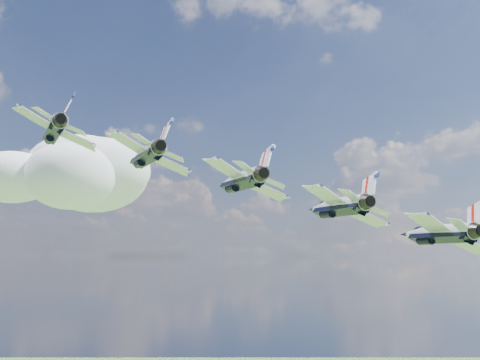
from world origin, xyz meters
TOP-DOWN VIEW (x-y plane):
  - cloud_far at (38.90, 208.99)m, footprint 68.32×53.68m
  - jet_0 at (-30.03, 16.85)m, footprint 13.73×16.47m
  - jet_1 at (-21.56, 9.98)m, footprint 13.73×16.47m
  - jet_2 at (-13.10, 3.10)m, footprint 13.73×16.47m
  - jet_3 at (-4.63, -3.77)m, footprint 13.73×16.47m
  - jet_4 at (3.83, -10.64)m, footprint 13.73×16.47m

SIDE VIEW (x-z plane):
  - jet_4 at x=3.83m, z-range 149.39..157.38m
  - jet_3 at x=-4.63m, z-range 152.42..160.41m
  - jet_2 at x=-13.10m, z-range 155.45..163.44m
  - jet_1 at x=-21.56m, z-range 158.47..166.46m
  - jet_0 at x=-30.03m, z-range 161.50..169.49m
  - cloud_far at x=38.90m, z-range 173.48..200.32m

